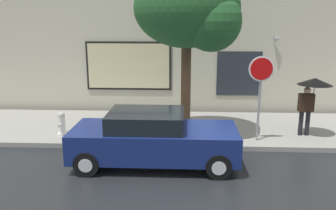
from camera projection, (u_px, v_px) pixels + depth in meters
name	position (u px, v px, depth m)	size (l,w,h in m)	color
ground_plane	(179.00, 164.00, 9.33)	(60.00, 60.00, 0.00)	black
sidewalk	(180.00, 128.00, 12.22)	(20.00, 4.00, 0.15)	gray
building_facade	(181.00, 29.00, 13.84)	(20.00, 0.67, 7.00)	beige
parked_car	(153.00, 139.00, 9.13)	(4.36, 1.87, 1.47)	navy
fire_hydrant	(62.00, 124.00, 11.19)	(0.30, 0.44, 0.76)	white
pedestrian_with_umbrella	(312.00, 89.00, 10.85)	(1.07, 1.07, 1.88)	black
street_tree	(192.00, 11.00, 10.38)	(3.26, 2.77, 5.24)	#4C3823
stop_sign	(261.00, 82.00, 10.27)	(0.76, 0.10, 2.62)	gray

